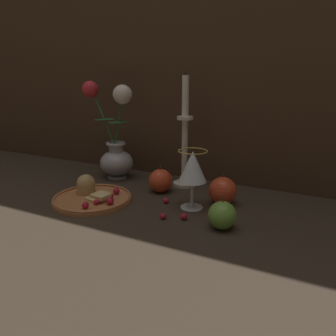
% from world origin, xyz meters
% --- Properties ---
extents(ground_plane, '(2.40, 2.40, 0.00)m').
position_xyz_m(ground_plane, '(0.00, 0.00, 0.00)').
color(ground_plane, '#33281E').
rests_on(ground_plane, ground).
extents(vase, '(0.18, 0.11, 0.33)m').
position_xyz_m(vase, '(-0.20, 0.12, 0.12)').
color(vase, '#A3A3A8').
rests_on(vase, ground_plane).
extents(plate_with_pastries, '(0.22, 0.22, 0.07)m').
position_xyz_m(plate_with_pastries, '(-0.14, -0.09, 0.01)').
color(plate_with_pastries, '#B77042').
rests_on(plate_with_pastries, ground_plane).
extents(wine_glass, '(0.08, 0.08, 0.16)m').
position_xyz_m(wine_glass, '(0.14, -0.01, 0.11)').
color(wine_glass, silver).
rests_on(wine_glass, ground_plane).
extents(candlestick, '(0.07, 0.07, 0.35)m').
position_xyz_m(candlestick, '(0.05, 0.15, 0.14)').
color(candlestick, silver).
rests_on(candlestick, ground_plane).
extents(apple_beside_vase, '(0.07, 0.07, 0.08)m').
position_xyz_m(apple_beside_vase, '(0.25, -0.09, 0.03)').
color(apple_beside_vase, '#669938').
rests_on(apple_beside_vase, ground_plane).
extents(apple_near_glass, '(0.08, 0.08, 0.09)m').
position_xyz_m(apple_near_glass, '(0.21, 0.05, 0.04)').
color(apple_near_glass, '#D14223').
rests_on(apple_near_glass, ground_plane).
extents(apple_at_table_edge, '(0.07, 0.07, 0.08)m').
position_xyz_m(apple_at_table_edge, '(0.01, 0.06, 0.04)').
color(apple_at_table_edge, '#D14223').
rests_on(apple_at_table_edge, ground_plane).
extents(berry_near_plate, '(0.02, 0.02, 0.02)m').
position_xyz_m(berry_near_plate, '(0.06, -0.01, 0.01)').
color(berry_near_plate, '#AD192D').
rests_on(berry_near_plate, ground_plane).
extents(berry_front_center, '(0.02, 0.02, 0.02)m').
position_xyz_m(berry_front_center, '(0.10, -0.11, 0.01)').
color(berry_front_center, '#AD192D').
rests_on(berry_front_center, ground_plane).
extents(berry_by_glass_stem, '(0.02, 0.02, 0.02)m').
position_xyz_m(berry_by_glass_stem, '(0.15, -0.09, 0.01)').
color(berry_by_glass_stem, '#AD192D').
rests_on(berry_by_glass_stem, ground_plane).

